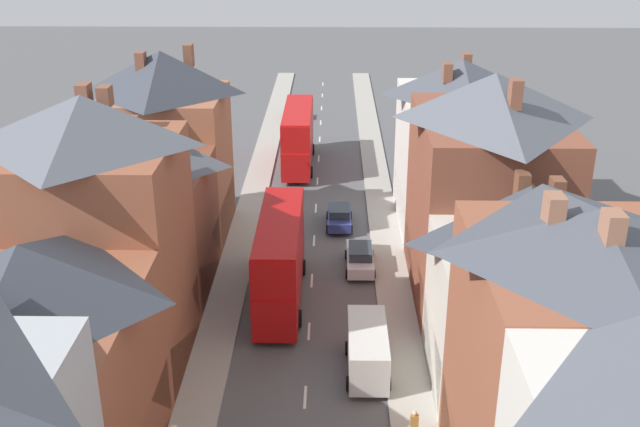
# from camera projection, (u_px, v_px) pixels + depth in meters

# --- Properties ---
(pavement_left) EXTENTS (2.20, 104.00, 0.14)m
(pavement_left) POSITION_uv_depth(u_px,v_px,m) (245.00, 228.00, 54.88)
(pavement_left) COLOR #A8A399
(pavement_left) RESTS_ON ground
(pavement_right) EXTENTS (2.20, 104.00, 0.14)m
(pavement_right) POSITION_uv_depth(u_px,v_px,m) (384.00, 229.00, 54.73)
(pavement_right) COLOR #A8A399
(pavement_right) RESTS_ON ground
(centre_line_dashes) EXTENTS (0.14, 97.80, 0.01)m
(centre_line_dashes) POSITION_uv_depth(u_px,v_px,m) (314.00, 241.00, 52.99)
(centre_line_dashes) COLOR silver
(centre_line_dashes) RESTS_ON ground
(terrace_row_left) EXTENTS (8.00, 52.87, 14.24)m
(terrace_row_left) POSITION_uv_depth(u_px,v_px,m) (55.00, 320.00, 30.91)
(terrace_row_left) COLOR #ADB2B7
(terrace_row_left) RESTS_ON ground
(terrace_row_right) EXTENTS (8.00, 57.90, 13.90)m
(terrace_row_right) POSITION_uv_depth(u_px,v_px,m) (544.00, 313.00, 31.41)
(terrace_row_right) COLOR #A36042
(terrace_row_right) RESTS_ON ground
(double_decker_bus_lead) EXTENTS (2.74, 10.80, 5.30)m
(double_decker_bus_lead) POSITION_uv_depth(u_px,v_px,m) (280.00, 258.00, 44.15)
(double_decker_bus_lead) COLOR #B70F0F
(double_decker_bus_lead) RESTS_ON ground
(double_decker_bus_mid_street) EXTENTS (2.74, 10.80, 5.30)m
(double_decker_bus_mid_street) POSITION_uv_depth(u_px,v_px,m) (298.00, 136.00, 66.56)
(double_decker_bus_mid_street) COLOR red
(double_decker_bus_mid_street) RESTS_ON ground
(car_near_silver) EXTENTS (1.90, 3.96, 1.65)m
(car_near_silver) POSITION_uv_depth(u_px,v_px,m) (293.00, 111.00, 81.73)
(car_near_silver) COLOR maroon
(car_near_silver) RESTS_ON ground
(car_parked_left_a) EXTENTS (1.90, 4.54, 1.66)m
(car_parked_left_a) POSITION_uv_depth(u_px,v_px,m) (360.00, 257.00, 48.67)
(car_parked_left_a) COLOR silver
(car_parked_left_a) RESTS_ON ground
(car_parked_right_a) EXTENTS (1.90, 4.21, 1.62)m
(car_parked_right_a) POSITION_uv_depth(u_px,v_px,m) (339.00, 216.00, 54.95)
(car_parked_right_a) COLOR navy
(car_parked_right_a) RESTS_ON ground
(delivery_van) EXTENTS (2.20, 5.20, 2.41)m
(delivery_van) POSITION_uv_depth(u_px,v_px,m) (368.00, 349.00, 37.90)
(delivery_van) COLOR silver
(delivery_van) RESTS_ON ground
(pedestrian_mid_left) EXTENTS (0.36, 0.22, 1.61)m
(pedestrian_mid_left) POSITION_uv_depth(u_px,v_px,m) (414.00, 424.00, 32.95)
(pedestrian_mid_left) COLOR brown
(pedestrian_mid_left) RESTS_ON pavement_right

